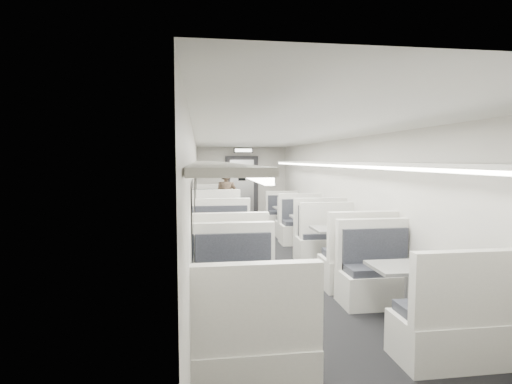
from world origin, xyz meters
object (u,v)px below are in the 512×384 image
object	(u,v)px
booth_right_a	(289,219)
passenger	(226,201)
booth_right_b	(312,233)
booth_left_d	(241,311)
booth_left_c	(225,252)
booth_right_d	(408,296)
booth_left_b	(219,232)
booth_right_c	(339,250)
booth_left_a	(215,217)
exit_sign	(243,150)
vestibule_door	(242,188)

from	to	relation	value
booth_right_a	passenger	world-z (taller)	passenger
booth_right_b	booth_left_d	bearing A→B (deg)	-115.17
booth_left_c	booth_right_d	bearing A→B (deg)	-50.65
booth_left_b	booth_left_d	distance (m)	4.83
booth_left_b	booth_right_c	xyz separation A→B (m)	(2.00, -2.27, 0.05)
booth_left_c	booth_left_a	bearing A→B (deg)	90.00
booth_left_d	booth_right_b	xyz separation A→B (m)	(2.00, 4.26, -0.00)
booth_left_a	passenger	world-z (taller)	passenger
booth_left_c	booth_right_a	xyz separation A→B (m)	(2.00, 3.90, -0.06)
booth_right_a	passenger	bearing A→B (deg)	-178.45
booth_left_c	passenger	world-z (taller)	passenger
booth_right_a	exit_sign	distance (m)	3.13
booth_left_b	booth_right_b	size ratio (longest dim) A/B	0.91
booth_left_b	exit_sign	world-z (taller)	exit_sign
booth_left_c	booth_left_d	distance (m)	2.66
booth_left_d	booth_right_d	xyz separation A→B (m)	(2.00, 0.23, -0.01)
booth_left_b	booth_right_c	world-z (taller)	booth_right_c
booth_right_a	booth_right_d	bearing A→B (deg)	-90.00
vestibule_door	exit_sign	distance (m)	1.33
booth_left_a	vestibule_door	distance (m)	2.78
passenger	booth_right_c	bearing A→B (deg)	-46.41
booth_left_b	vestibule_door	xyz separation A→B (m)	(1.00, 4.47, 0.68)
booth_right_a	booth_right_d	size ratio (longest dim) A/B	0.91
exit_sign	booth_right_c	bearing A→B (deg)	-80.92
vestibule_door	passenger	bearing A→B (deg)	-104.38
passenger	booth_right_d	bearing A→B (deg)	-54.57
booth_right_b	exit_sign	xyz separation A→B (m)	(-1.00, 4.56, 1.89)
booth_right_b	booth_right_c	size ratio (longest dim) A/B	0.96
booth_right_d	vestibule_door	world-z (taller)	vestibule_door
booth_left_a	booth_left_b	distance (m)	1.96
passenger	exit_sign	xyz separation A→B (m)	(0.71, 2.30, 1.41)
booth_left_d	exit_sign	world-z (taller)	exit_sign
booth_right_d	booth_right_a	bearing A→B (deg)	90.00
booth_left_d	exit_sign	distance (m)	9.07
booth_right_d	vestibule_door	xyz separation A→B (m)	(-1.00, 9.08, 0.65)
booth_left_c	booth_right_a	world-z (taller)	booth_left_c
booth_left_a	booth_right_b	distance (m)	3.23
vestibule_door	booth_left_a	bearing A→B (deg)	-111.66
booth_left_c	exit_sign	world-z (taller)	exit_sign
booth_left_b	booth_right_d	distance (m)	5.02
booth_right_a	vestibule_door	xyz separation A→B (m)	(-1.00, 2.74, 0.69)
booth_left_c	booth_right_c	distance (m)	2.00
booth_right_b	booth_right_d	bearing A→B (deg)	-90.00
booth_left_a	booth_right_b	xyz separation A→B (m)	(2.00, -2.53, -0.03)
booth_left_b	booth_right_a	world-z (taller)	booth_left_b
booth_right_d	vestibule_door	size ratio (longest dim) A/B	1.03
booth_left_b	booth_left_d	bearing A→B (deg)	-90.00
booth_left_c	booth_right_c	xyz separation A→B (m)	(2.00, -0.11, -0.00)
booth_right_c	exit_sign	xyz separation A→B (m)	(-1.00, 6.26, 1.87)
booth_right_a	booth_right_c	bearing A→B (deg)	-90.00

